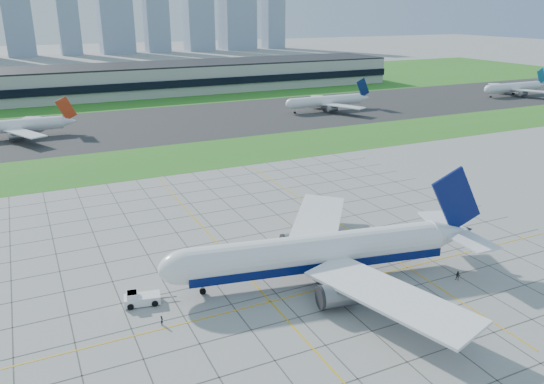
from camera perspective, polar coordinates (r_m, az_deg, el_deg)
The scene contains 13 objects.
ground at distance 93.60m, azimuth 4.91°, elevation -9.76°, with size 1400.00×1400.00×0.00m, color #9E9E99.
grass_median at distance 171.74m, azimuth -10.42°, elevation 3.61°, with size 700.00×35.00×0.04m, color #257321.
asphalt_taxiway at distance 223.92m, azimuth -14.26°, elevation 6.95°, with size 700.00×75.00×0.04m, color #383838.
grass_far at distance 331.03m, azimuth -18.31°, elevation 10.38°, with size 700.00×145.00×0.04m, color #257321.
apron_markings at distance 102.35m, azimuth 1.97°, elevation -7.02°, with size 120.00×130.00×0.03m.
terminal at distance 313.38m, azimuth -10.40°, elevation 12.03°, with size 260.00×43.00×15.80m.
airliner at distance 92.84m, azimuth 5.14°, elevation -6.48°, with size 58.77×59.04×18.64m.
pushback_tug at distance 89.37m, azimuth -13.97°, elevation -11.05°, with size 8.44×3.75×2.32m.
crew_near at distance 83.50m, azimuth -11.75°, elevation -13.38°, with size 0.58×0.38×1.60m, color black.
crew_far at distance 99.33m, azimuth 19.36°, elevation -8.51°, with size 0.83×0.65×1.71m, color black.
distant_jet_1 at distance 216.52m, azimuth -25.60°, elevation 6.47°, with size 37.12×42.66×14.08m.
distant_jet_2 at distance 250.31m, azimuth 5.93°, elevation 9.72°, with size 42.33×42.66×14.08m.
distant_jet_3 at distance 321.99m, azimuth 24.61°, elevation 10.21°, with size 42.45×42.66×14.08m.
Camera 1 is at (-42.37, -70.19, 45.17)m, focal length 35.00 mm.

